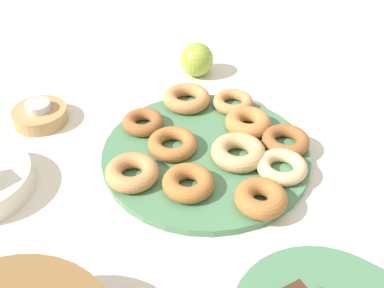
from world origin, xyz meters
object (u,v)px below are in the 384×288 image
donut_plate (206,154)px  donut_7 (282,167)px  donut_0 (187,98)px  donut_1 (286,141)px  tealight (38,106)px  apple (197,60)px  candle_holder (40,115)px  donut_9 (143,122)px  donut_4 (172,144)px  donut_2 (132,172)px  donut_5 (248,122)px  donut_8 (261,198)px  donut_10 (233,102)px  donut_3 (188,183)px  donut_6 (238,152)px

donut_plate → donut_7: bearing=-149.4°
donut_0 → donut_1: (-0.21, -0.07, -0.00)m
tealight → apple: 0.36m
candle_holder → donut_9: bearing=-136.1°
donut_4 → donut_9: bearing=5.6°
donut_1 → donut_9: (0.20, 0.18, -0.00)m
donut_7 → apple: 0.38m
candle_holder → donut_plate: bearing=-144.2°
donut_4 → donut_9: (0.09, 0.01, -0.00)m
donut_2 → donut_4: bearing=-75.5°
donut_plate → donut_5: 0.11m
donut_9 → candle_holder: 0.21m
donut_4 → donut_7: (-0.16, -0.12, -0.00)m
tealight → donut_2: bearing=-167.6°
donut_0 → donut_5: bearing=-161.7°
donut_8 → donut_10: bearing=-30.7°
donut_2 → apple: apple is taller
donut_plate → donut_0: (0.14, -0.06, 0.02)m
donut_3 → donut_9: (0.19, -0.03, -0.00)m
donut_4 → candle_holder: donut_4 is taller
donut_0 → donut_7: bearing=-177.5°
donut_5 → tealight: same height
donut_5 → donut_7: (-0.12, 0.03, -0.00)m
donut_5 → apple: 0.25m
donut_4 → donut_7: 0.19m
candle_holder → apple: (-0.03, -0.36, 0.02)m
donut_6 → donut_10: donut_6 is taller
donut_6 → donut_7: (-0.07, -0.04, -0.00)m
donut_0 → donut_10: size_ratio=1.19×
candle_holder → tealight: (0.00, 0.00, 0.02)m
donut_3 → donut_10: donut_3 is taller
donut_1 → donut_7: 0.07m
donut_plate → donut_3: size_ratio=4.38×
donut_7 → apple: apple is taller
donut_8 → donut_10: donut_8 is taller
donut_10 → donut_7: bearing=163.5°
donut_8 → donut_5: bearing=-35.4°
donut_2 → donut_7: size_ratio=1.05×
donut_1 → donut_6: size_ratio=0.90×
donut_0 → donut_10: 0.09m
donut_4 → donut_7: bearing=-143.7°
apple → donut_plate: bearing=147.1°
donut_8 → apple: size_ratio=1.09×
donut_6 → candle_holder: size_ratio=0.90×
donut_plate → donut_10: (0.08, -0.13, 0.02)m
donut_plate → donut_5: donut_5 is taller
donut_2 → donut_0: bearing=-57.2°
donut_4 → donut_5: size_ratio=1.02×
donut_0 → donut_10: (-0.06, -0.07, -0.00)m
donut_0 → donut_8: (-0.30, 0.07, 0.00)m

